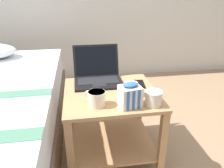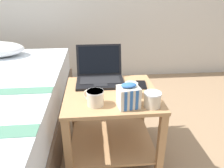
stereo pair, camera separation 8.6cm
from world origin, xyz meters
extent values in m
plane|color=#937556|center=(0.00, 0.00, 0.00)|extent=(8.00, 8.00, 0.00)
cube|color=tan|center=(0.00, 0.00, 0.51)|extent=(0.62, 0.59, 0.02)
cube|color=tan|center=(0.00, 0.00, 0.13)|extent=(0.58, 0.55, 0.02)
cube|color=tan|center=(-0.28, -0.27, 0.25)|extent=(0.04, 0.04, 0.50)
cube|color=tan|center=(0.28, -0.27, 0.25)|extent=(0.04, 0.04, 0.50)
cube|color=tan|center=(-0.28, 0.27, 0.25)|extent=(0.04, 0.04, 0.50)
cube|color=tan|center=(0.28, 0.27, 0.25)|extent=(0.04, 0.04, 0.50)
cube|color=black|center=(-0.07, 0.15, 0.53)|extent=(0.35, 0.24, 0.02)
cube|color=#232326|center=(-0.07, 0.17, 0.54)|extent=(0.29, 0.13, 0.00)
cube|color=#232326|center=(-0.07, 0.09, 0.54)|extent=(0.10, 0.05, 0.00)
cube|color=black|center=(-0.07, 0.31, 0.65)|extent=(0.35, 0.08, 0.23)
cube|color=black|center=(-0.07, 0.30, 0.65)|extent=(0.31, 0.06, 0.20)
cube|color=yellow|center=(-0.15, 0.32, 0.67)|extent=(0.05, 0.02, 0.05)
cube|color=silver|center=(-0.05, 0.32, 0.66)|extent=(0.05, 0.01, 0.03)
cylinder|color=beige|center=(-0.11, -0.16, 0.56)|extent=(0.10, 0.10, 0.09)
cylinder|color=silver|center=(-0.11, -0.16, 0.61)|extent=(0.10, 0.10, 0.01)
cylinder|color=black|center=(-0.11, -0.16, 0.60)|extent=(0.09, 0.09, 0.01)
torus|color=beige|center=(-0.15, -0.13, 0.57)|extent=(0.06, 0.06, 0.07)
cylinder|color=beige|center=(0.22, -0.21, 0.56)|extent=(0.10, 0.10, 0.09)
cylinder|color=silver|center=(0.22, -0.21, 0.60)|extent=(0.10, 0.10, 0.01)
cylinder|color=black|center=(0.22, -0.21, 0.59)|extent=(0.09, 0.09, 0.01)
torus|color=beige|center=(0.24, -0.16, 0.57)|extent=(0.04, 0.07, 0.07)
cylinder|color=beige|center=(0.12, -0.06, 0.56)|extent=(0.08, 0.08, 0.09)
cylinder|color=silver|center=(0.12, -0.06, 0.60)|extent=(0.08, 0.08, 0.01)
cylinder|color=black|center=(0.12, -0.06, 0.59)|extent=(0.07, 0.07, 0.01)
torus|color=beige|center=(0.08, -0.09, 0.56)|extent=(0.07, 0.05, 0.07)
cube|color=silver|center=(0.08, -0.20, 0.58)|extent=(0.14, 0.12, 0.13)
cube|color=#3366B2|center=(0.06, -0.26, 0.58)|extent=(0.02, 0.01, 0.12)
cube|color=#3366B2|center=(0.09, -0.25, 0.58)|extent=(0.02, 0.01, 0.12)
cube|color=#3366B2|center=(0.12, -0.25, 0.58)|extent=(0.02, 0.01, 0.12)
ellipsoid|color=#3366B2|center=(0.08, -0.20, 0.66)|extent=(0.10, 0.08, 0.02)
cube|color=black|center=(0.22, 0.09, 0.52)|extent=(0.09, 0.15, 0.01)
cube|color=black|center=(0.22, 0.09, 0.53)|extent=(0.08, 0.14, 0.00)
camera|label=1|loc=(-0.20, -1.31, 1.16)|focal=35.00mm
camera|label=2|loc=(-0.12, -1.32, 1.16)|focal=35.00mm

